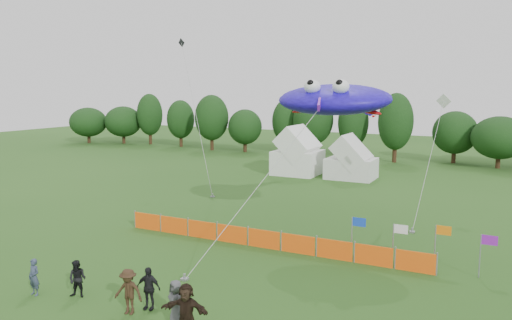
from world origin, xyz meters
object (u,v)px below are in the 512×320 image
at_px(tent_left, 298,155).
at_px(barrier_fence, 264,239).
at_px(spectator_b, 77,279).
at_px(stingray_kite, 337,100).
at_px(spectator_f, 186,310).
at_px(spectator_c, 128,292).
at_px(spectator_d, 148,288).
at_px(spectator_e, 176,302).
at_px(tent_right, 351,162).
at_px(spectator_a, 34,277).

xyz_separation_m(tent_left, barrier_fence, (7.35, -22.92, -1.49)).
distance_m(barrier_fence, spectator_b, 10.17).
bearing_deg(stingray_kite, spectator_f, -93.73).
bearing_deg(spectator_f, spectator_c, 163.12).
xyz_separation_m(spectator_b, spectator_f, (5.94, -0.69, 0.17)).
relative_size(spectator_d, stingray_kite, 0.10).
height_order(tent_left, spectator_e, tent_left).
height_order(spectator_e, stingray_kite, stingray_kite).
bearing_deg(spectator_c, tent_right, 80.95).
height_order(tent_right, stingray_kite, stingray_kite).
xyz_separation_m(spectator_d, stingray_kite, (3.48, 12.63, 7.14)).
height_order(spectator_d, stingray_kite, stingray_kite).
bearing_deg(spectator_d, spectator_e, -29.52).
distance_m(spectator_a, stingray_kite, 17.76).
bearing_deg(stingray_kite, spectator_c, -106.26).
relative_size(spectator_b, spectator_f, 0.82).
height_order(spectator_a, spectator_c, spectator_c).
height_order(barrier_fence, spectator_b, spectator_b).
bearing_deg(spectator_d, spectator_a, -178.97).
distance_m(spectator_e, spectator_f, 1.02).
height_order(tent_right, barrier_fence, tent_right).
height_order(tent_left, barrier_fence, tent_left).
distance_m(spectator_c, spectator_e, 2.14).
bearing_deg(spectator_a, tent_right, 87.58).
xyz_separation_m(spectator_b, spectator_e, (5.09, -0.13, 0.06)).
distance_m(barrier_fence, spectator_e, 9.52).
height_order(spectator_c, stingray_kite, stingray_kite).
xyz_separation_m(tent_right, spectator_d, (1.07, -31.73, -0.77)).
height_order(spectator_e, spectator_f, spectator_f).
height_order(spectator_a, spectator_f, spectator_f).
relative_size(spectator_d, spectator_f, 0.89).
bearing_deg(spectator_c, spectator_e, -7.09).
xyz_separation_m(tent_left, tent_right, (5.58, -0.07, -0.35)).
distance_m(spectator_a, spectator_f, 7.74).
xyz_separation_m(spectator_c, spectator_e, (2.14, 0.12, -0.05)).
distance_m(tent_right, stingray_kite, 20.64).
height_order(tent_right, spectator_e, tent_right).
xyz_separation_m(tent_right, spectator_c, (0.67, -32.42, -0.73)).
xyz_separation_m(tent_right, spectator_f, (3.66, -32.86, -0.67)).
relative_size(tent_left, spectator_d, 2.60).
distance_m(tent_right, spectator_d, 31.75).
height_order(barrier_fence, spectator_f, spectator_f).
distance_m(spectator_c, spectator_f, 3.02).
bearing_deg(spectator_b, spectator_f, -23.40).
xyz_separation_m(spectator_a, spectator_c, (4.75, 0.41, 0.12)).
xyz_separation_m(tent_left, spectator_a, (1.50, -32.91, -1.20)).
bearing_deg(barrier_fence, stingray_kite, 53.41).
bearing_deg(stingray_kite, spectator_a, -122.16).
bearing_deg(spectator_c, tent_left, 90.65).
bearing_deg(spectator_f, tent_right, 87.83).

